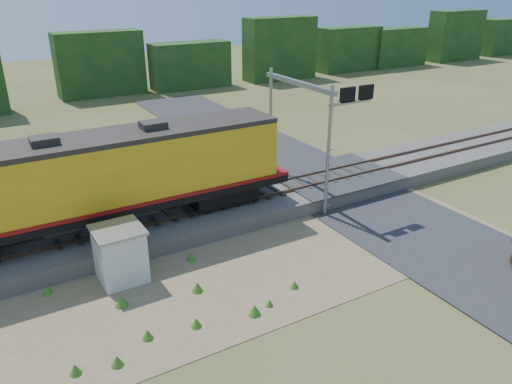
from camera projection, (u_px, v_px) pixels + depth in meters
ground at (294, 263)px, 22.37m from camera, size 140.00×140.00×0.00m
ballast at (232, 206)px, 26.96m from camera, size 70.00×5.00×0.80m
rails at (232, 198)px, 26.77m from camera, size 70.00×1.54×0.16m
dirt_shoulder at (250, 269)px, 21.83m from camera, size 26.00×8.00×0.03m
road at (397, 220)px, 26.16m from camera, size 7.00×66.00×0.86m
tree_line_north at (87, 69)px, 51.28m from camera, size 130.00×3.00×6.50m
weed_clumps at (224, 284)px, 20.82m from camera, size 15.00×6.20×0.56m
locomotive at (90, 180)px, 22.47m from camera, size 19.05×2.91×4.92m
shed at (120, 254)px, 20.72m from camera, size 2.04×2.04×2.39m
signal_gantry at (311, 110)px, 26.60m from camera, size 2.78×6.20×7.02m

